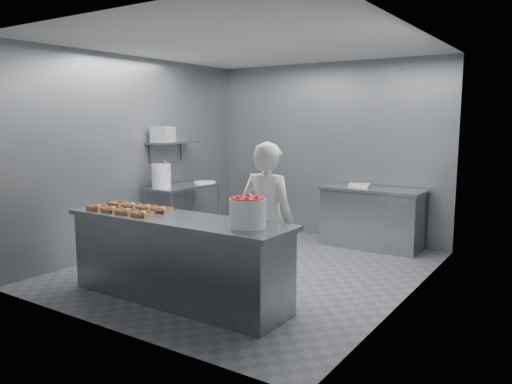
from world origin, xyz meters
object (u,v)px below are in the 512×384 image
tray_4 (118,204)px  worker (268,221)px  glaze_bucket (161,175)px  tray_3 (143,214)px  tray_2 (127,211)px  prep_table (184,205)px  tray_6 (147,207)px  tray_1 (112,209)px  back_counter (371,218)px  tray_5 (132,205)px  service_counter (178,259)px  tray_7 (163,210)px  strawberry_tub (248,211)px  appliance (163,134)px  tray_0 (98,207)px

tray_4 → worker: 1.85m
glaze_bucket → tray_3: bearing=-51.0°
tray_3 → tray_2: bearing=180.0°
prep_table → tray_6: bearing=-59.3°
tray_4 → worker: size_ratio=0.11×
tray_1 → glaze_bucket: glaze_bucket is taller
back_counter → tray_5: bearing=-119.0°
prep_table → worker: worker is taller
service_counter → glaze_bucket: size_ratio=6.08×
tray_7 → prep_table: bearing=126.1°
glaze_bucket → tray_2: bearing=-56.3°
tray_3 → worker: bearing=34.8°
worker → glaze_bucket: worker is taller
service_counter → strawberry_tub: strawberry_tub is taller
back_counter → strawberry_tub: (-0.01, -3.25, 0.60)m
tray_5 → appliance: 2.01m
back_counter → tray_0: (-1.96, -3.40, 0.47)m
tray_5 → tray_2: bearing=-50.9°
worker → tray_3: bearing=32.6°
prep_table → glaze_bucket: 0.65m
glaze_bucket → tray_7: bearing=-45.5°
back_counter → tray_3: (-1.24, -3.40, 0.47)m
tray_1 → tray_5: bearing=90.0°
strawberry_tub → glaze_bucket: (-2.59, 1.53, 0.03)m
tray_0 → tray_4: 0.30m
prep_table → back_counter: size_ratio=0.80×
tray_2 → worker: bearing=29.6°
tray_7 → tray_5: bearing=180.0°
strawberry_tub → appliance: size_ratio=1.12×
service_counter → tray_0: size_ratio=13.88×
back_counter → strawberry_tub: bearing=-90.1°
back_counter → tray_4: tray_4 is taller
tray_2 → appliance: appliance is taller
worker → tray_6: bearing=16.8°
back_counter → strawberry_tub: size_ratio=4.40×
glaze_bucket → tray_1: bearing=-62.3°
tray_6 → appliance: 2.14m
tray_1 → tray_7: bearing=31.6°
tray_3 → strawberry_tub: size_ratio=0.55×
back_counter → tray_3: bearing=-110.0°
tray_7 → worker: 1.17m
back_counter → tray_4: (-1.95, -3.10, 0.47)m
prep_table → tray_3: (1.31, -2.10, 0.33)m
service_counter → back_counter: same height
tray_5 → tray_7: size_ratio=1.00×
tray_7 → appliance: 2.28m
tray_0 → tray_3: size_ratio=1.00×
back_counter → service_counter: bearing=-105.5°
tray_4 → appliance: (-0.77, 1.56, 0.76)m
prep_table → tray_5: (0.83, -1.80, 0.33)m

